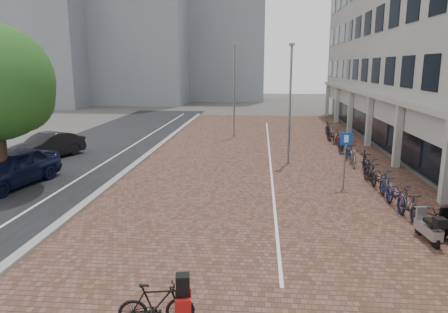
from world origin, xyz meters
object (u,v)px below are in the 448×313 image
(car_navy, at_px, (12,168))
(hero_bike, at_px, (156,304))
(parking_sign, at_px, (345,151))
(scooter_front, at_px, (428,227))
(car_dark, at_px, (47,146))

(car_navy, distance_m, hero_bike, 13.09)
(parking_sign, bearing_deg, scooter_front, -80.75)
(car_navy, xyz_separation_m, hero_bike, (8.95, -9.54, -0.34))
(car_navy, height_order, car_dark, car_navy)
(scooter_front, bearing_deg, car_navy, 157.04)
(hero_bike, bearing_deg, car_dark, 23.58)
(scooter_front, xyz_separation_m, parking_sign, (-1.49, 5.52, 1.20))
(hero_bike, bearing_deg, parking_sign, -39.43)
(hero_bike, xyz_separation_m, scooter_front, (7.24, 4.86, -0.00))
(car_dark, bearing_deg, car_navy, -54.57)
(car_dark, xyz_separation_m, scooter_front, (17.46, -10.28, -0.25))
(hero_bike, relative_size, scooter_front, 1.14)
(scooter_front, bearing_deg, hero_bike, -152.93)
(car_dark, height_order, parking_sign, parking_sign)
(parking_sign, bearing_deg, car_navy, 177.39)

